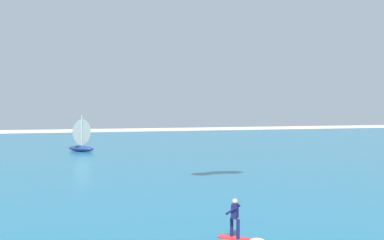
% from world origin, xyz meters
% --- Properties ---
extents(ocean, '(160.00, 90.00, 0.10)m').
position_xyz_m(ocean, '(0.00, 49.80, 0.05)').
color(ocean, '#1E607F').
rests_on(ocean, ground).
extents(kitesurfer, '(1.86, 1.69, 1.67)m').
position_xyz_m(kitesurfer, '(2.00, 17.59, 0.70)').
color(kitesurfer, red).
rests_on(kitesurfer, ocean).
extents(sailboat_outermost, '(3.92, 3.88, 4.42)m').
position_xyz_m(sailboat_outermost, '(-4.18, 55.42, 2.12)').
color(sailboat_outermost, navy).
rests_on(sailboat_outermost, ocean).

